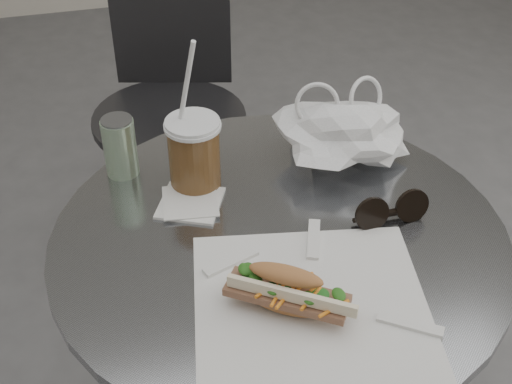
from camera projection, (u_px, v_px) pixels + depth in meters
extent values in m
cylinder|color=slate|center=(276.00, 376.00, 1.40)|extent=(0.08, 0.08, 0.71)
cylinder|color=slate|center=(280.00, 239.00, 1.18)|extent=(0.76, 0.76, 0.02)
cylinder|color=#2D2D2F|center=(181.00, 251.00, 2.23)|extent=(0.37, 0.37, 0.02)
cylinder|color=#2D2D2F|center=(176.00, 191.00, 2.08)|extent=(0.07, 0.07, 0.49)
cylinder|color=#2D2D2F|center=(169.00, 119.00, 1.93)|extent=(0.42, 0.42, 0.02)
cube|color=#2D2D2F|center=(172.00, 35.00, 1.99)|extent=(0.33, 0.11, 0.29)
cube|color=white|center=(311.00, 304.00, 1.05)|extent=(0.39, 0.38, 0.00)
ellipsoid|color=#B17643|center=(287.00, 304.00, 1.03)|extent=(0.23, 0.19, 0.02)
cube|color=brown|center=(287.00, 295.00, 1.02)|extent=(0.18, 0.14, 0.01)
ellipsoid|color=#B17643|center=(286.00, 278.00, 1.01)|extent=(0.23, 0.19, 0.04)
cylinder|color=brown|center=(194.00, 157.00, 1.25)|extent=(0.09, 0.09, 0.12)
cylinder|color=white|center=(192.00, 124.00, 1.21)|extent=(0.10, 0.10, 0.01)
cylinder|color=white|center=(184.00, 99.00, 1.18)|extent=(0.05, 0.05, 0.23)
cylinder|color=black|center=(372.00, 215.00, 1.18)|extent=(0.06, 0.02, 0.06)
cylinder|color=black|center=(412.00, 206.00, 1.19)|extent=(0.06, 0.02, 0.06)
cube|color=black|center=(392.00, 214.00, 1.19)|extent=(0.02, 0.01, 0.01)
cube|color=white|center=(190.00, 203.00, 1.24)|extent=(0.14, 0.14, 0.01)
cube|color=white|center=(190.00, 201.00, 1.24)|extent=(0.11, 0.11, 0.00)
cylinder|color=#5D9657|center=(120.00, 147.00, 1.28)|extent=(0.06, 0.06, 0.11)
cylinder|color=slate|center=(116.00, 120.00, 1.25)|extent=(0.06, 0.06, 0.00)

